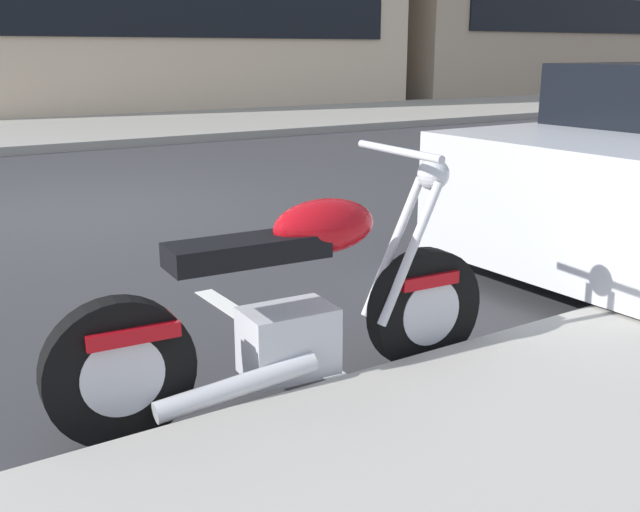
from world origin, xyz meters
TOP-DOWN VIEW (x-y plane):
  - ground_plane at (0.00, 0.00)m, footprint 260.00×260.00m
  - sidewalk_far_curb at (12.00, 7.03)m, footprint 120.00×5.00m
  - parking_stall_stripe at (0.00, -3.93)m, footprint 0.12×2.20m
  - parked_motorcycle at (-0.29, -4.46)m, footprint 2.08×0.62m

SIDE VIEW (x-z plane):
  - ground_plane at x=0.00m, z-range 0.00..0.00m
  - parking_stall_stripe at x=0.00m, z-range 0.00..0.01m
  - sidewalk_far_curb at x=12.00m, z-range 0.00..0.14m
  - parked_motorcycle at x=-0.29m, z-range -0.13..0.97m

